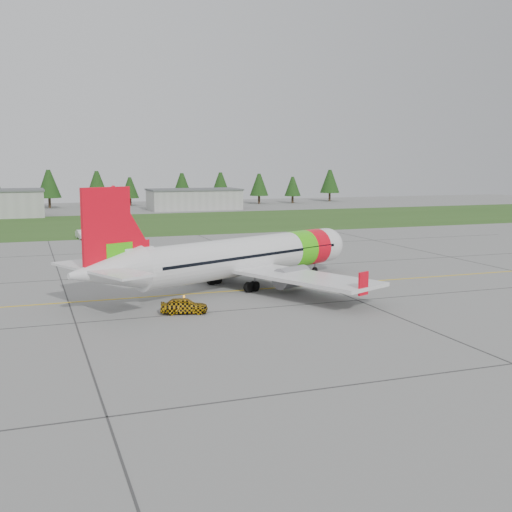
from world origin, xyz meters
name	(u,v)px	position (x,y,z in m)	size (l,w,h in m)	color
ground	(255,309)	(0.00, 0.00, 0.00)	(320.00, 320.00, 0.00)	gray
aircraft	(240,257)	(1.97, 9.93, 3.03)	(32.75, 31.07, 10.50)	white
follow_me_car	(184,290)	(-6.18, 0.32, 1.97)	(1.59, 1.34, 3.94)	#EBAF0D
service_van	(82,225)	(-9.48, 58.49, 2.21)	(1.54, 1.46, 4.42)	silver
grass_strip	(120,224)	(0.00, 82.00, 0.01)	(320.00, 50.00, 0.03)	#30561E
taxi_guideline	(227,291)	(0.00, 8.00, 0.01)	(120.00, 0.25, 0.02)	gold
hangar_east	(194,200)	(25.00, 118.00, 2.60)	(24.00, 12.00, 5.20)	#A8A8A3
treeline	(91,189)	(0.00, 138.00, 5.00)	(160.00, 8.00, 10.00)	#1C3F14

